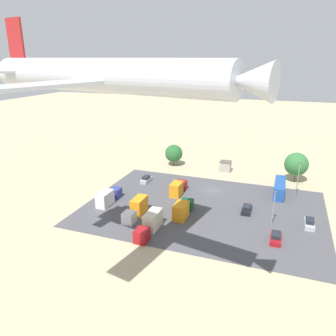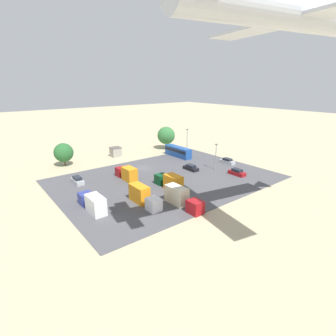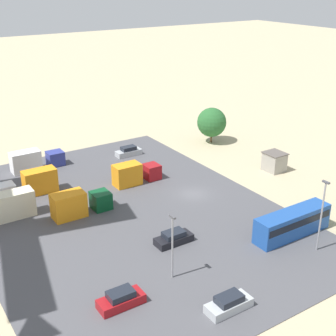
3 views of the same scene
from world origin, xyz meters
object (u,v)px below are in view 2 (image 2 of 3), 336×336
object	(u,v)px
parked_car_2	(78,180)
parked_truck_1	(93,203)
parked_car_1	(191,168)
parked_truck_2	(182,198)
parked_truck_0	(127,173)
parked_truck_4	(143,196)
airplane	(310,15)
parked_truck_3	(170,182)
parked_car_3	(227,161)
bus	(178,151)
shed_building	(116,152)
parked_car_0	(237,172)

from	to	relation	value
parked_car_2	parked_truck_1	world-z (taller)	parked_truck_1
parked_car_1	parked_truck_2	distance (m)	22.72
parked_truck_0	parked_truck_4	xyz separation A→B (m)	(4.58, 14.49, 0.10)
parked_truck_1	airplane	distance (m)	43.50
parked_truck_3	parked_truck_4	distance (m)	9.96
parked_car_1	parked_truck_4	bearing A→B (deg)	24.20
parked_car_2	parked_truck_2	xyz separation A→B (m)	(-11.66, 24.74, 0.93)
parked_truck_4	parked_truck_1	bearing A→B (deg)	-21.38
parked_truck_4	airplane	bearing A→B (deg)	110.19
parked_car_1	parked_truck_1	bearing A→B (deg)	11.68
parked_truck_4	parked_truck_0	bearing A→B (deg)	-107.55
parked_truck_1	parked_truck_4	size ratio (longest dim) A/B	0.98
parked_car_3	parked_truck_3	xyz separation A→B (m)	(25.59, 4.36, 0.88)
parked_truck_3	airplane	bearing A→B (deg)	-91.46
bus	parked_car_2	world-z (taller)	bus
parked_car_3	parked_truck_0	xyz separation A→B (m)	(30.39, -6.79, 0.84)
parked_truck_3	parked_truck_0	bearing A→B (deg)	113.32
parked_truck_1	parked_truck_3	bearing A→B (deg)	-0.59
parked_car_1	parked_car_3	size ratio (longest dim) A/B	0.98
parked_truck_1	parked_truck_4	bearing A→B (deg)	-21.38
parked_truck_2	parked_car_3	bearing A→B (deg)	-156.17
parked_car_1	shed_building	bearing A→B (deg)	-69.67
parked_truck_4	shed_building	bearing A→B (deg)	-109.25
parked_car_2	parked_truck_2	size ratio (longest dim) A/B	0.49
parked_truck_2	parked_truck_3	distance (m)	9.55
parked_truck_3	parked_truck_2	bearing A→B (deg)	-114.52
parked_car_1	parked_truck_1	distance (m)	31.84
parked_car_3	parked_truck_0	size ratio (longest dim) A/B	0.62
parked_truck_1	airplane	xyz separation A→B (m)	(-17.70, 27.17, 28.99)
parked_car_2	airplane	size ratio (longest dim) A/B	0.12
parked_truck_0	parked_truck_2	size ratio (longest dim) A/B	0.81
parked_truck_0	parked_car_0	bearing A→B (deg)	-31.83
parked_car_0	parked_truck_2	bearing A→B (deg)	-168.48
bus	parked_car_3	world-z (taller)	bus
parked_car_2	parked_car_3	bearing A→B (deg)	164.16
parked_car_2	airplane	distance (m)	54.46
parked_car_2	parked_truck_1	bearing A→B (deg)	80.13
parked_truck_1	parked_truck_3	distance (m)	18.38
parked_car_0	parked_car_1	size ratio (longest dim) A/B	0.99
bus	parked_car_2	bearing A→B (deg)	5.95
parked_car_1	parked_truck_0	xyz separation A→B (m)	(17.59, -4.52, 0.87)
parked_car_1	parked_truck_3	size ratio (longest dim) A/B	0.58
parked_car_1	parked_car_3	bearing A→B (deg)	169.96
parked_truck_2	parked_truck_4	world-z (taller)	parked_truck_2
parked_truck_0	airplane	xyz separation A→B (m)	(-4.12, 38.14, 29.01)
parked_truck_1	parked_car_1	bearing A→B (deg)	11.68
parked_car_1	parked_truck_3	bearing A→B (deg)	27.42
parked_car_0	parked_truck_4	world-z (taller)	parked_truck_4
parked_truck_0	parked_truck_2	xyz separation A→B (m)	(-0.84, 19.84, 0.11)
parked_truck_1	bus	bearing A→B (deg)	27.45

